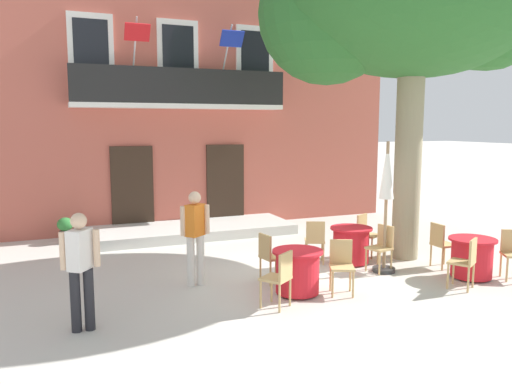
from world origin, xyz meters
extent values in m
plane|color=beige|center=(0.00, 0.00, 0.00)|extent=(120.00, 120.00, 0.00)
cube|color=#BC5B4C|center=(-0.87, 7.00, 3.75)|extent=(13.00, 4.00, 7.50)
cube|color=#332319|center=(-2.17, 4.97, 1.15)|extent=(1.10, 0.08, 2.30)
cube|color=#332319|center=(0.43, 4.97, 1.15)|extent=(1.10, 0.08, 2.30)
cube|color=silver|center=(-3.07, 4.96, 4.65)|extent=(1.10, 0.08, 1.90)
cube|color=black|center=(-3.07, 4.93, 4.65)|extent=(0.84, 0.04, 1.60)
cube|color=silver|center=(-0.87, 4.96, 4.65)|extent=(1.10, 0.08, 1.90)
cube|color=black|center=(-0.87, 4.93, 4.65)|extent=(0.84, 0.04, 1.60)
cube|color=silver|center=(1.33, 4.96, 4.65)|extent=(1.10, 0.08, 1.90)
cube|color=black|center=(1.33, 4.93, 4.65)|extent=(0.84, 0.04, 1.60)
cube|color=silver|center=(-0.87, 4.67, 3.34)|extent=(5.60, 0.65, 0.12)
cube|color=black|center=(-0.87, 4.38, 3.85)|extent=(5.60, 0.06, 0.90)
cylinder|color=#B2B2B7|center=(-2.07, 4.50, 4.75)|extent=(0.04, 0.95, 1.33)
cube|color=red|center=(-2.07, 4.05, 5.05)|extent=(0.60, 0.29, 0.38)
cylinder|color=#B2B2B7|center=(0.33, 4.50, 4.75)|extent=(0.04, 0.95, 1.33)
cube|color=#192D9E|center=(0.33, 4.05, 5.05)|extent=(0.60, 0.29, 0.38)
cylinder|color=#47423D|center=(-3.17, 4.70, 3.53)|extent=(0.25, 0.25, 0.26)
ellipsoid|color=#38843D|center=(-3.17, 4.70, 3.80)|extent=(0.32, 0.32, 0.28)
cylinder|color=#47423D|center=(-2.02, 4.70, 3.53)|extent=(0.32, 0.32, 0.27)
ellipsoid|color=#38843D|center=(-2.02, 4.70, 3.90)|extent=(0.41, 0.41, 0.46)
cylinder|color=#995638|center=(-0.87, 4.70, 3.52)|extent=(0.25, 0.25, 0.24)
ellipsoid|color=#38843D|center=(-0.87, 4.70, 3.77)|extent=(0.32, 0.32, 0.27)
cylinder|color=#995638|center=(0.28, 4.70, 3.54)|extent=(0.31, 0.31, 0.29)
ellipsoid|color=#38843D|center=(0.28, 4.70, 3.91)|extent=(0.40, 0.40, 0.45)
cylinder|color=#995638|center=(1.43, 4.70, 3.55)|extent=(0.24, 0.24, 0.30)
ellipsoid|color=#38843D|center=(1.43, 4.70, 3.91)|extent=(0.32, 0.32, 0.43)
cube|color=silver|center=(-0.87, 4.05, 0.12)|extent=(5.34, 1.91, 0.25)
cylinder|color=gray|center=(2.86, 0.11, 1.98)|extent=(0.56, 0.56, 3.96)
sphere|color=#286028|center=(1.27, 0.83, 5.12)|extent=(2.89, 2.89, 2.89)
sphere|color=#286028|center=(4.30, -0.47, 5.26)|extent=(2.60, 2.60, 2.60)
cylinder|color=red|center=(1.54, 0.17, 0.37)|extent=(0.74, 0.74, 0.68)
cylinder|color=red|center=(1.54, 0.17, 0.74)|extent=(0.86, 0.86, 0.04)
cylinder|color=#2D2823|center=(1.54, 0.17, 0.01)|extent=(0.44, 0.44, 0.03)
cylinder|color=tan|center=(0.78, 0.72, 0.23)|extent=(0.04, 0.04, 0.45)
cylinder|color=tan|center=(1.08, 0.57, 0.23)|extent=(0.04, 0.04, 0.45)
cylinder|color=tan|center=(0.63, 0.41, 0.23)|extent=(0.04, 0.04, 0.45)
cylinder|color=tan|center=(0.94, 0.27, 0.23)|extent=(0.04, 0.04, 0.45)
cube|color=tan|center=(0.86, 0.49, 0.47)|extent=(0.53, 0.53, 0.04)
cube|color=tan|center=(0.78, 0.33, 0.70)|extent=(0.36, 0.20, 0.42)
cylinder|color=tan|center=(1.58, -0.76, 0.23)|extent=(0.04, 0.04, 0.45)
cylinder|color=tan|center=(1.50, -0.43, 0.23)|extent=(0.04, 0.04, 0.45)
cylinder|color=tan|center=(1.91, -0.69, 0.23)|extent=(0.04, 0.04, 0.45)
cylinder|color=tan|center=(1.83, -0.35, 0.23)|extent=(0.04, 0.04, 0.45)
cube|color=tan|center=(1.70, -0.56, 0.47)|extent=(0.48, 0.48, 0.04)
cube|color=tan|center=(1.88, -0.52, 0.70)|extent=(0.12, 0.38, 0.42)
cylinder|color=tan|center=(2.44, 0.43, 0.23)|extent=(0.04, 0.04, 0.45)
cylinder|color=tan|center=(2.13, 0.28, 0.23)|extent=(0.04, 0.04, 0.45)
cylinder|color=tan|center=(2.29, 0.73, 0.23)|extent=(0.04, 0.04, 0.45)
cylinder|color=tan|center=(1.98, 0.58, 0.23)|extent=(0.04, 0.04, 0.45)
cube|color=tan|center=(2.21, 0.50, 0.47)|extent=(0.54, 0.54, 0.04)
cube|color=tan|center=(2.13, 0.67, 0.70)|extent=(0.36, 0.20, 0.42)
cylinder|color=red|center=(3.08, -1.55, 0.37)|extent=(0.74, 0.74, 0.68)
cylinder|color=red|center=(3.08, -1.55, 0.74)|extent=(0.86, 0.86, 0.04)
cylinder|color=#2D2823|center=(3.08, -1.55, 0.01)|extent=(0.44, 0.44, 0.03)
cylinder|color=tan|center=(3.27, -0.63, 0.23)|extent=(0.04, 0.04, 0.45)
cylinder|color=tan|center=(3.26, -0.97, 0.23)|extent=(0.04, 0.04, 0.45)
cylinder|color=tan|center=(2.93, -0.62, 0.23)|extent=(0.04, 0.04, 0.45)
cylinder|color=tan|center=(2.92, -0.96, 0.23)|extent=(0.04, 0.04, 0.45)
cube|color=tan|center=(3.10, -0.80, 0.47)|extent=(0.41, 0.41, 0.04)
cube|color=tan|center=(2.92, -0.79, 0.70)|extent=(0.05, 0.38, 0.42)
cylinder|color=tan|center=(2.20, -1.88, 0.23)|extent=(0.04, 0.04, 0.45)
cylinder|color=tan|center=(2.49, -1.70, 0.23)|extent=(0.04, 0.04, 0.45)
cylinder|color=tan|center=(2.38, -2.17, 0.23)|extent=(0.04, 0.04, 0.45)
cylinder|color=tan|center=(2.67, -1.99, 0.23)|extent=(0.04, 0.04, 0.45)
cube|color=tan|center=(2.44, -1.94, 0.47)|extent=(0.55, 0.55, 0.04)
cube|color=tan|center=(2.53, -2.09, 0.70)|extent=(0.35, 0.23, 0.42)
cylinder|color=tan|center=(3.49, -1.99, 0.23)|extent=(0.04, 0.04, 0.45)
cylinder|color=tan|center=(3.66, -1.69, 0.23)|extent=(0.04, 0.04, 0.45)
cube|color=tan|center=(3.82, -1.77, 0.70)|extent=(0.35, 0.23, 0.42)
cylinder|color=red|center=(-0.36, -1.11, 0.37)|extent=(0.74, 0.74, 0.68)
cylinder|color=red|center=(-0.36, -1.11, 0.74)|extent=(0.86, 0.86, 0.04)
cylinder|color=#2D2823|center=(-0.36, -1.11, 0.01)|extent=(0.44, 0.44, 0.03)
cylinder|color=tan|center=(-1.20, -1.50, 0.23)|extent=(0.04, 0.04, 0.45)
cylinder|color=tan|center=(-0.93, -1.31, 0.23)|extent=(0.04, 0.04, 0.45)
cylinder|color=tan|center=(-1.00, -1.78, 0.23)|extent=(0.04, 0.04, 0.45)
cylinder|color=tan|center=(-0.73, -1.58, 0.23)|extent=(0.04, 0.04, 0.45)
cube|color=tan|center=(-0.97, -1.54, 0.47)|extent=(0.56, 0.56, 0.04)
cube|color=tan|center=(-0.86, -1.69, 0.70)|extent=(0.33, 0.25, 0.42)
cylinder|color=tan|center=(0.41, -1.65, 0.23)|extent=(0.04, 0.04, 0.45)
cylinder|color=tan|center=(0.10, -1.50, 0.23)|extent=(0.04, 0.04, 0.45)
cylinder|color=tan|center=(0.55, -1.34, 0.23)|extent=(0.04, 0.04, 0.45)
cylinder|color=tan|center=(0.24, -1.19, 0.23)|extent=(0.04, 0.04, 0.45)
cube|color=tan|center=(0.33, -1.42, 0.47)|extent=(0.53, 0.53, 0.04)
cube|color=tan|center=(0.40, -1.26, 0.70)|extent=(0.36, 0.20, 0.42)
cylinder|color=tan|center=(-0.33, -0.17, 0.23)|extent=(0.04, 0.04, 0.45)
cylinder|color=tan|center=(-0.28, -0.51, 0.23)|extent=(0.04, 0.04, 0.45)
cylinder|color=tan|center=(-0.67, -0.22, 0.23)|extent=(0.04, 0.04, 0.45)
cylinder|color=tan|center=(-0.61, -0.56, 0.23)|extent=(0.04, 0.04, 0.45)
cube|color=tan|center=(-0.47, -0.36, 0.47)|extent=(0.46, 0.46, 0.04)
cube|color=tan|center=(-0.65, -0.39, 0.70)|extent=(0.10, 0.38, 0.42)
cylinder|color=#997A56|center=(1.80, -0.59, 1.27)|extent=(0.06, 0.06, 2.55)
cylinder|color=#333333|center=(1.80, -0.59, 0.04)|extent=(0.44, 0.44, 0.08)
cone|color=white|center=(1.80, -0.59, 2.00)|extent=(0.28, 0.28, 1.10)
cylinder|color=#47423D|center=(-3.89, 4.33, 0.15)|extent=(0.29, 0.29, 0.30)
ellipsoid|color=#2D7533|center=(-3.89, 4.33, 0.47)|extent=(0.38, 0.38, 0.33)
cylinder|color=silver|center=(-1.92, -0.02, 0.46)|extent=(0.14, 0.14, 0.91)
cylinder|color=silver|center=(-1.74, -0.02, 0.46)|extent=(0.14, 0.14, 0.91)
cube|color=orange|center=(-1.83, -0.02, 1.19)|extent=(0.40, 0.38, 0.56)
sphere|color=beige|center=(-1.83, -0.02, 1.59)|extent=(0.22, 0.22, 0.22)
cylinder|color=beige|center=(-2.05, -0.02, 1.19)|extent=(0.09, 0.09, 0.52)
cylinder|color=beige|center=(-1.61, -0.02, 1.19)|extent=(0.09, 0.09, 0.52)
cylinder|color=#232328|center=(-3.92, -1.35, 0.44)|extent=(0.14, 0.14, 0.89)
cylinder|color=#232328|center=(-3.74, -1.35, 0.44)|extent=(0.14, 0.14, 0.89)
cube|color=white|center=(-3.83, -1.35, 1.17)|extent=(0.38, 0.40, 0.56)
sphere|color=beige|center=(-3.83, -1.35, 1.57)|extent=(0.22, 0.22, 0.22)
cylinder|color=beige|center=(-4.05, -1.35, 1.17)|extent=(0.09, 0.09, 0.52)
cylinder|color=beige|center=(-3.61, -1.35, 1.17)|extent=(0.09, 0.09, 0.52)
camera|label=1|loc=(-4.15, -8.48, 2.87)|focal=35.26mm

